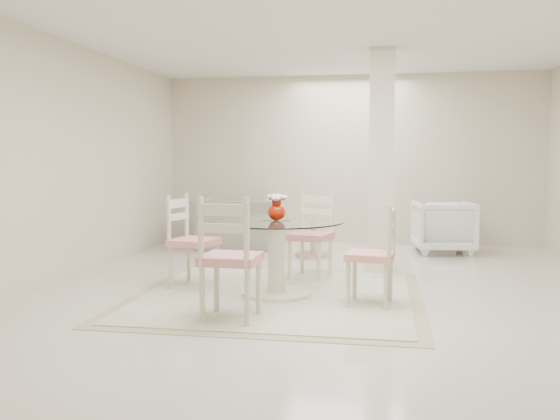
% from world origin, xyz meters
% --- Properties ---
extents(ground, '(7.00, 7.00, 0.00)m').
position_xyz_m(ground, '(0.00, 0.00, 0.00)').
color(ground, beige).
rests_on(ground, ground).
extents(room_shell, '(6.02, 7.02, 2.71)m').
position_xyz_m(room_shell, '(0.00, 0.00, 1.86)').
color(room_shell, beige).
rests_on(room_shell, ground).
extents(column, '(0.30, 0.30, 2.70)m').
position_xyz_m(column, '(0.50, 1.30, 1.35)').
color(column, beige).
rests_on(column, ground).
extents(area_rug, '(2.85, 2.85, 0.02)m').
position_xyz_m(area_rug, '(-0.51, -0.38, 0.01)').
color(area_rug, tan).
rests_on(area_rug, ground).
extents(dining_table, '(1.32, 1.32, 0.76)m').
position_xyz_m(dining_table, '(-0.51, -0.38, 0.39)').
color(dining_table, '#EDE6C3').
rests_on(dining_table, ground).
extents(red_vase, '(0.20, 0.19, 0.26)m').
position_xyz_m(red_vase, '(-0.51, -0.38, 0.90)').
color(red_vase, '#AB1905').
rests_on(red_vase, dining_table).
extents(dining_chair_east, '(0.47, 0.47, 1.05)m').
position_xyz_m(dining_chair_east, '(0.48, -0.61, 0.55)').
color(dining_chair_east, beige).
rests_on(dining_chair_east, ground).
extents(dining_chair_north, '(0.54, 0.54, 1.09)m').
position_xyz_m(dining_chair_north, '(-0.26, 0.61, 0.58)').
color(dining_chair_north, '#EEE4C3').
rests_on(dining_chair_north, ground).
extents(dining_chair_west, '(0.52, 0.52, 1.10)m').
position_xyz_m(dining_chair_west, '(-1.50, -0.14, 0.58)').
color(dining_chair_west, beige).
rests_on(dining_chair_west, ground).
extents(dining_chair_south, '(0.49, 0.49, 1.18)m').
position_xyz_m(dining_chair_south, '(-0.74, -1.38, 0.62)').
color(dining_chair_south, beige).
rests_on(dining_chair_south, ground).
extents(recliner_taupe, '(1.29, 1.16, 0.77)m').
position_xyz_m(recliner_taupe, '(-1.71, 2.68, 0.39)').
color(recliner_taupe, gray).
rests_on(recliner_taupe, ground).
extents(armchair_white, '(0.90, 0.92, 0.76)m').
position_xyz_m(armchair_white, '(1.40, 2.75, 0.38)').
color(armchair_white, white).
rests_on(armchair_white, ground).
extents(side_table, '(0.52, 0.52, 0.55)m').
position_xyz_m(side_table, '(-0.43, 2.13, 0.25)').
color(side_table, tan).
rests_on(side_table, ground).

